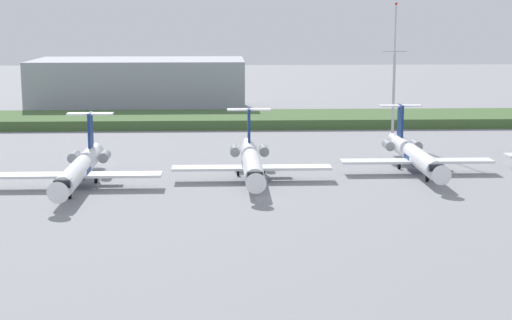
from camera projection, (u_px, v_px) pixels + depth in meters
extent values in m
plane|color=gray|center=(251.00, 158.00, 135.80)|extent=(500.00, 500.00, 0.00)
cube|color=#426033|center=(244.00, 119.00, 177.75)|extent=(320.00, 20.00, 2.05)
cylinder|color=white|center=(79.00, 169.00, 112.99)|extent=(2.70, 24.00, 2.70)
cone|color=white|center=(60.00, 190.00, 99.71)|extent=(2.70, 3.00, 2.70)
cone|color=white|center=(94.00, 152.00, 126.76)|extent=(2.30, 4.00, 2.29)
cube|color=black|center=(63.00, 183.00, 101.50)|extent=(2.02, 1.80, 0.90)
cylinder|color=navy|center=(79.00, 170.00, 113.02)|extent=(2.76, 3.60, 2.76)
cube|color=white|center=(34.00, 175.00, 111.86)|extent=(11.00, 3.20, 0.36)
cube|color=white|center=(121.00, 175.00, 112.36)|extent=(11.00, 3.20, 0.36)
cube|color=navy|center=(90.00, 130.00, 123.11)|extent=(0.36, 3.20, 5.20)
cube|color=white|center=(90.00, 114.00, 122.99)|extent=(6.80, 1.80, 0.24)
cylinder|color=gray|center=(74.00, 157.00, 121.91)|extent=(1.50, 3.40, 1.50)
cylinder|color=gray|center=(105.00, 156.00, 122.10)|extent=(1.50, 3.40, 1.50)
cylinder|color=gray|center=(70.00, 191.00, 105.93)|extent=(0.20, 0.20, 0.65)
cylinder|color=black|center=(70.00, 195.00, 106.02)|extent=(0.30, 0.90, 0.90)
cylinder|color=black|center=(69.00, 180.00, 115.62)|extent=(0.35, 0.90, 0.90)
cylinder|color=black|center=(96.00, 180.00, 115.78)|extent=(0.35, 0.90, 0.90)
cylinder|color=white|center=(252.00, 162.00, 118.33)|extent=(2.70, 24.00, 2.70)
cone|color=white|center=(255.00, 181.00, 105.05)|extent=(2.70, 3.00, 2.70)
cone|color=white|center=(248.00, 147.00, 132.10)|extent=(2.29, 4.00, 2.29)
cube|color=black|center=(255.00, 175.00, 106.84)|extent=(2.03, 1.80, 0.90)
cylinder|color=navy|center=(252.00, 163.00, 118.35)|extent=(2.76, 3.60, 2.76)
cube|color=white|center=(211.00, 168.00, 117.20)|extent=(11.00, 3.20, 0.36)
cube|color=white|center=(293.00, 167.00, 117.70)|extent=(11.00, 3.20, 0.36)
cube|color=navy|center=(249.00, 125.00, 128.45)|extent=(0.36, 3.20, 5.20)
cube|color=white|center=(249.00, 110.00, 128.33)|extent=(6.80, 1.80, 0.24)
cylinder|color=gray|center=(235.00, 151.00, 127.25)|extent=(1.50, 3.40, 1.50)
cylinder|color=gray|center=(264.00, 150.00, 127.44)|extent=(1.50, 3.40, 1.50)
cylinder|color=gray|center=(254.00, 183.00, 111.27)|extent=(0.20, 0.20, 0.65)
cylinder|color=black|center=(254.00, 187.00, 111.36)|extent=(0.30, 0.90, 0.90)
cylinder|color=black|center=(238.00, 173.00, 120.96)|extent=(0.35, 0.90, 0.90)
cylinder|color=black|center=(264.00, 173.00, 121.12)|extent=(0.35, 0.90, 0.90)
cylinder|color=white|center=(415.00, 156.00, 123.67)|extent=(2.70, 24.00, 2.70)
cone|color=white|center=(439.00, 173.00, 110.39)|extent=(2.70, 3.00, 2.70)
cone|color=white|center=(396.00, 142.00, 137.44)|extent=(2.30, 4.00, 2.29)
cube|color=black|center=(435.00, 167.00, 112.18)|extent=(2.02, 1.80, 0.90)
cylinder|color=navy|center=(415.00, 157.00, 123.70)|extent=(2.76, 3.60, 2.76)
cube|color=white|center=(378.00, 161.00, 122.55)|extent=(11.00, 3.20, 0.36)
cube|color=white|center=(456.00, 161.00, 123.04)|extent=(11.00, 3.20, 0.36)
cube|color=navy|center=(400.00, 121.00, 133.80)|extent=(0.36, 3.20, 5.20)
cube|color=white|center=(400.00, 106.00, 133.67)|extent=(6.80, 1.80, 0.24)
cylinder|color=gray|center=(388.00, 145.00, 132.59)|extent=(1.50, 3.40, 1.50)
cylinder|color=gray|center=(416.00, 145.00, 132.78)|extent=(1.50, 3.40, 1.50)
cylinder|color=gray|center=(427.00, 175.00, 116.61)|extent=(0.20, 0.20, 0.65)
cylinder|color=black|center=(427.00, 179.00, 116.71)|extent=(0.30, 0.90, 0.90)
cylinder|color=black|center=(399.00, 166.00, 126.30)|extent=(0.35, 0.90, 0.90)
cylinder|color=black|center=(423.00, 166.00, 126.46)|extent=(0.35, 0.90, 0.90)
cylinder|color=#B2B2B7|center=(393.00, 98.00, 152.67)|extent=(0.50, 0.50, 16.33)
cylinder|color=#B2B2B7|center=(395.00, 29.00, 150.46)|extent=(0.28, 0.28, 8.79)
cube|color=#B2B2B7|center=(395.00, 51.00, 151.16)|extent=(4.40, 0.20, 0.20)
sphere|color=red|center=(396.00, 4.00, 149.64)|extent=(0.50, 0.50, 0.50)
cube|color=#9EA3AD|center=(140.00, 85.00, 202.87)|extent=(51.33, 27.46, 12.53)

